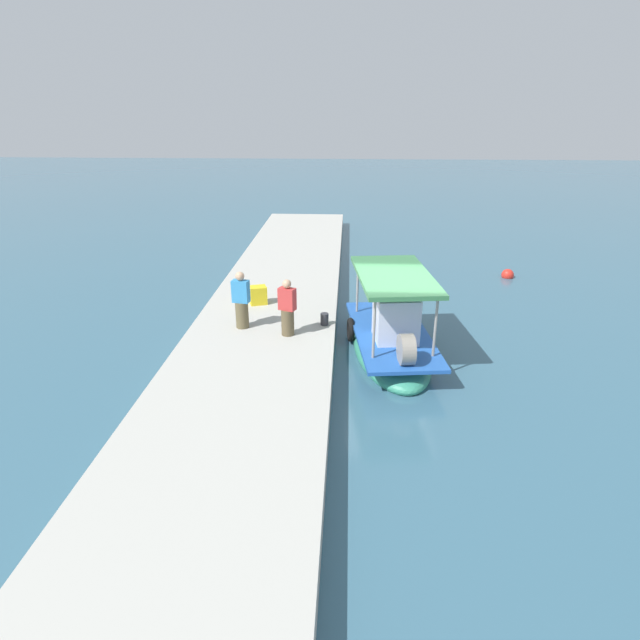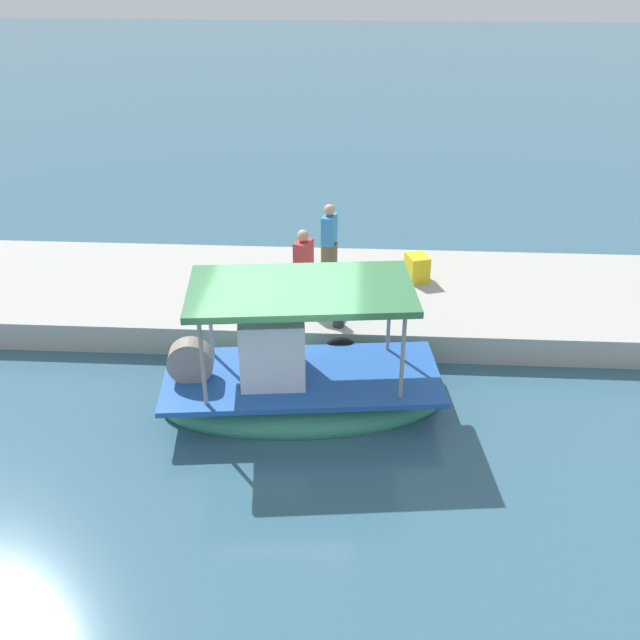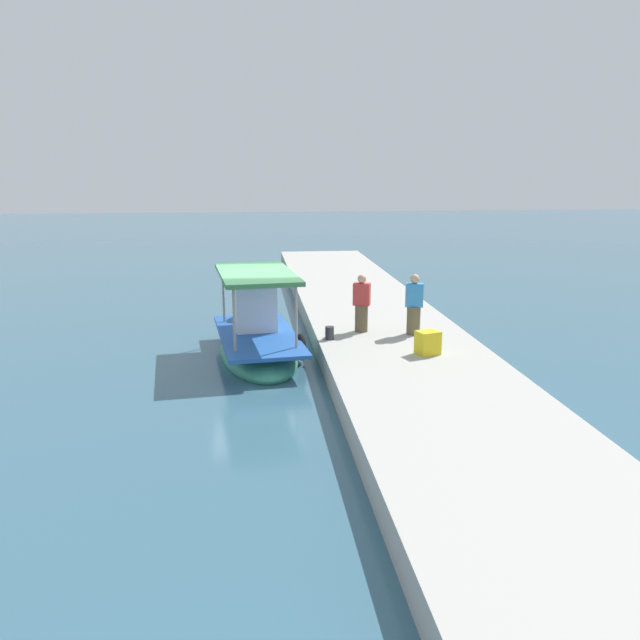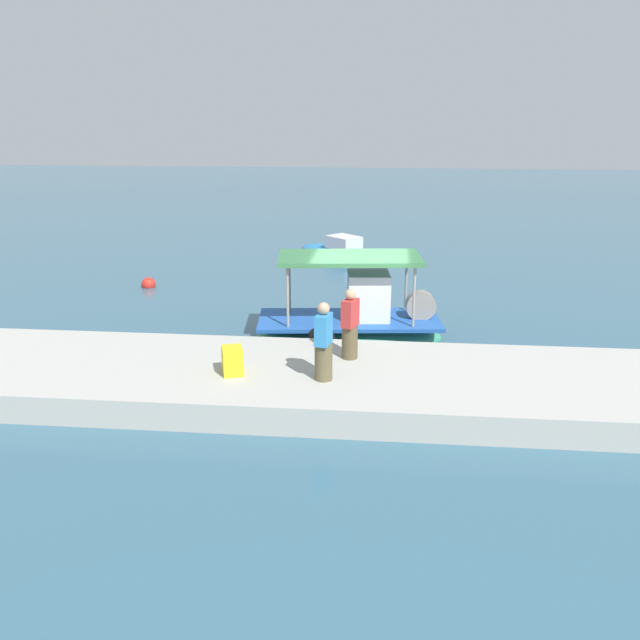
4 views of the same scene
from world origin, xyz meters
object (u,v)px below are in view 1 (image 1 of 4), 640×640
fisherman_by_crate (287,310)px  marker_buoy (508,275)px  fisherman_near_bollard (241,303)px  mooring_bollard (324,319)px  cargo_crate (258,295)px  main_fishing_boat (391,340)px

fisherman_by_crate → marker_buoy: 11.46m
fisherman_by_crate → fisherman_near_bollard: bearing=-108.6°
fisherman_near_bollard → marker_buoy: 12.23m
mooring_bollard → cargo_crate: 2.82m
mooring_bollard → cargo_crate: cargo_crate is taller
main_fishing_boat → fisherman_by_crate: bearing=-87.8°
fisherman_near_bollard → fisherman_by_crate: fisherman_near_bollard is taller
fisherman_near_bollard → fisherman_by_crate: (0.47, 1.39, -0.03)m
mooring_bollard → marker_buoy: mooring_bollard is taller
fisherman_by_crate → cargo_crate: 2.80m
cargo_crate → marker_buoy: (-5.28, 9.61, -0.80)m
mooring_bollard → marker_buoy: 10.15m
main_fishing_boat → fisherman_by_crate: 3.08m
main_fishing_boat → mooring_bollard: size_ratio=14.81×
fisherman_by_crate → mooring_bollard: (-0.78, 1.01, -0.57)m
fisherman_near_bollard → fisherman_by_crate: size_ratio=1.03×
fisherman_near_bollard → cargo_crate: bearing=175.9°
fisherman_near_bollard → mooring_bollard: (-0.31, 2.40, -0.59)m
main_fishing_boat → fisherman_near_bollard: size_ratio=3.11×
fisherman_by_crate → mooring_bollard: size_ratio=4.60×
fisherman_near_bollard → fisherman_by_crate: 1.47m
marker_buoy → cargo_crate: bearing=-61.2°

